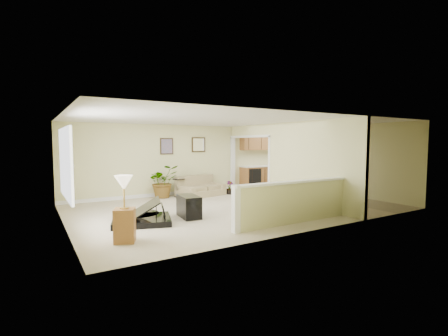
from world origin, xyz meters
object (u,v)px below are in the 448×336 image
loveseat (200,186)px  palm_plant (163,182)px  small_plant (230,189)px  piano_bench (189,206)px  lamp_stand (124,214)px  piano (139,201)px  accent_table (179,185)px

loveseat → palm_plant: palm_plant is taller
palm_plant → small_plant: palm_plant is taller
piano_bench → small_plant: (2.85, 2.59, -0.07)m
small_plant → lamp_stand: bearing=-141.1°
piano → palm_plant: size_ratio=1.59×
loveseat → lamp_stand: bearing=-145.2°
palm_plant → lamp_stand: bearing=-118.7°
palm_plant → lamp_stand: size_ratio=0.88×
piano → piano_bench: (1.23, -0.13, -0.24)m
palm_plant → lamp_stand: 5.00m
piano_bench → loveseat: 3.36m
loveseat → small_plant: size_ratio=3.80×
small_plant → piano: bearing=-148.9°
loveseat → accent_table: bearing=156.8°
small_plant → lamp_stand: (-4.75, -3.83, 0.33)m
piano → palm_plant: bearing=77.2°
piano → lamp_stand: 1.53m
piano → loveseat: size_ratio=0.97×
loveseat → small_plant: 1.11m
piano → small_plant: bearing=48.3°
accent_table → small_plant: accent_table is taller
piano → lamp_stand: lamp_stand is taller
accent_table → palm_plant: size_ratio=0.57×
piano_bench → accent_table: size_ratio=1.30×
piano_bench → accent_table: accent_table is taller
piano_bench → palm_plant: size_ratio=0.74×
accent_table → palm_plant: (-0.52, 0.15, 0.14)m
piano_bench → small_plant: 3.85m
accent_table → small_plant: size_ratio=1.32×
piano → lamp_stand: (-0.67, -1.37, 0.02)m
palm_plant → small_plant: (2.35, -0.55, -0.34)m
lamp_stand → small_plant: bearing=38.9°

